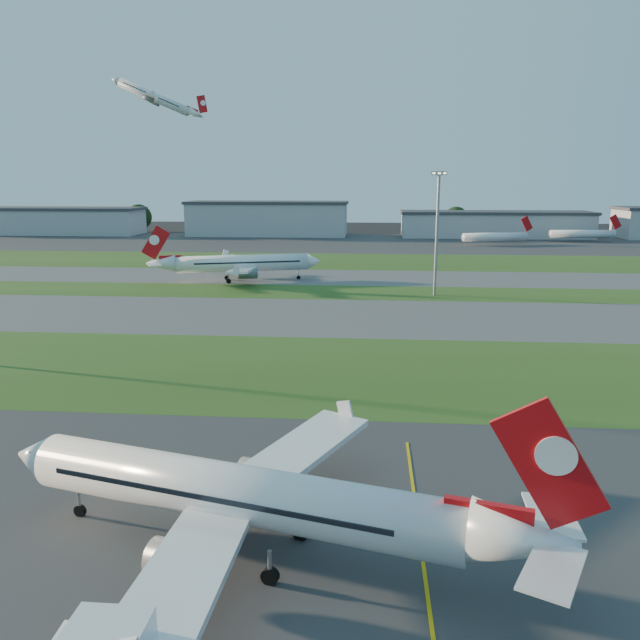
# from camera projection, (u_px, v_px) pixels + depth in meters

# --- Properties ---
(grass_strip_a) EXTENTS (300.00, 34.00, 0.01)m
(grass_strip_a) POSITION_uv_depth(u_px,v_px,m) (358.00, 371.00, 79.60)
(grass_strip_a) COLOR #2C4D19
(grass_strip_a) RESTS_ON ground
(taxiway_a) EXTENTS (300.00, 32.00, 0.01)m
(taxiway_a) POSITION_uv_depth(u_px,v_px,m) (362.00, 317.00, 111.71)
(taxiway_a) COLOR #515154
(taxiway_a) RESTS_ON ground
(grass_strip_b) EXTENTS (300.00, 18.00, 0.01)m
(grass_strip_b) POSITION_uv_depth(u_px,v_px,m) (364.00, 293.00, 136.03)
(grass_strip_b) COLOR #2C4D19
(grass_strip_b) RESTS_ON ground
(taxiway_b) EXTENTS (300.00, 26.00, 0.01)m
(taxiway_b) POSITION_uv_depth(u_px,v_px,m) (365.00, 278.00, 157.43)
(taxiway_b) COLOR #515154
(taxiway_b) RESTS_ON ground
(grass_strip_c) EXTENTS (300.00, 40.00, 0.01)m
(grass_strip_c) POSITION_uv_depth(u_px,v_px,m) (366.00, 261.00, 189.54)
(grass_strip_c) COLOR #2C4D19
(grass_strip_c) RESTS_ON ground
(apron_far) EXTENTS (400.00, 80.00, 0.01)m
(apron_far) POSITION_uv_depth(u_px,v_px,m) (368.00, 243.00, 247.92)
(apron_far) COLOR #333335
(apron_far) RESTS_ON ground
(airliner_parked) EXTENTS (35.77, 30.01, 11.39)m
(airliner_parked) POSITION_uv_depth(u_px,v_px,m) (241.00, 495.00, 40.04)
(airliner_parked) COLOR white
(airliner_parked) RESTS_ON ground
(airliner_taxiing) EXTENTS (38.22, 32.19, 12.29)m
(airliner_taxiing) POSITION_uv_depth(u_px,v_px,m) (241.00, 264.00, 150.64)
(airliner_taxiing) COLOR white
(airliner_taxiing) RESTS_ON ground
(airliner_departing) EXTENTS (33.57, 28.33, 10.49)m
(airliner_departing) POSITION_uv_depth(u_px,v_px,m) (155.00, 97.00, 231.42)
(airliner_departing) COLOR white
(mini_jet_near) EXTENTS (27.84, 10.68, 9.48)m
(mini_jet_near) POSITION_uv_depth(u_px,v_px,m) (496.00, 237.00, 237.24)
(mini_jet_near) COLOR white
(mini_jet_near) RESTS_ON ground
(mini_jet_far) EXTENTS (28.61, 5.93, 9.48)m
(mini_jet_far) POSITION_uv_depth(u_px,v_px,m) (583.00, 234.00, 250.17)
(mini_jet_far) COLOR white
(mini_jet_far) RESTS_ON ground
(light_mast_centre) EXTENTS (3.20, 0.70, 25.80)m
(light_mast_centre) POSITION_uv_depth(u_px,v_px,m) (437.00, 225.00, 129.68)
(light_mast_centre) COLOR gray
(light_mast_centre) RESTS_ON ground
(hangar_far_west) EXTENTS (91.80, 23.00, 12.20)m
(hangar_far_west) POSITION_uv_depth(u_px,v_px,m) (43.00, 221.00, 287.71)
(hangar_far_west) COLOR #A8AAB0
(hangar_far_west) RESTS_ON ground
(hangar_west) EXTENTS (71.40, 23.00, 15.20)m
(hangar_west) POSITION_uv_depth(u_px,v_px,m) (268.00, 218.00, 279.03)
(hangar_west) COLOR #A8AAB0
(hangar_west) RESTS_ON ground
(hangar_east) EXTENTS (81.60, 23.00, 11.20)m
(hangar_east) POSITION_uv_depth(u_px,v_px,m) (495.00, 224.00, 271.50)
(hangar_east) COLOR #A8AAB0
(hangar_east) RESTS_ON ground
(tree_west) EXTENTS (12.10, 12.10, 13.20)m
(tree_west) POSITION_uv_depth(u_px,v_px,m) (139.00, 217.00, 298.91)
(tree_west) COLOR black
(tree_west) RESTS_ON ground
(tree_mid_west) EXTENTS (9.90, 9.90, 10.80)m
(tree_mid_west) POSITION_uv_depth(u_px,v_px,m) (325.00, 221.00, 288.13)
(tree_mid_west) COLOR black
(tree_mid_west) RESTS_ON ground
(tree_mid_east) EXTENTS (11.55, 11.55, 12.60)m
(tree_mid_east) POSITION_uv_depth(u_px,v_px,m) (456.00, 219.00, 286.06)
(tree_mid_east) COLOR black
(tree_mid_east) RESTS_ON ground
(tree_east) EXTENTS (10.45, 10.45, 11.40)m
(tree_east) POSITION_uv_depth(u_px,v_px,m) (626.00, 222.00, 278.29)
(tree_east) COLOR black
(tree_east) RESTS_ON ground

